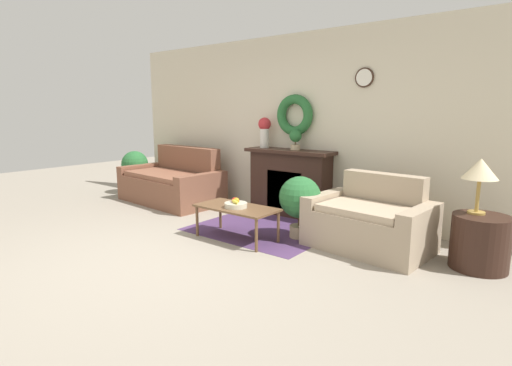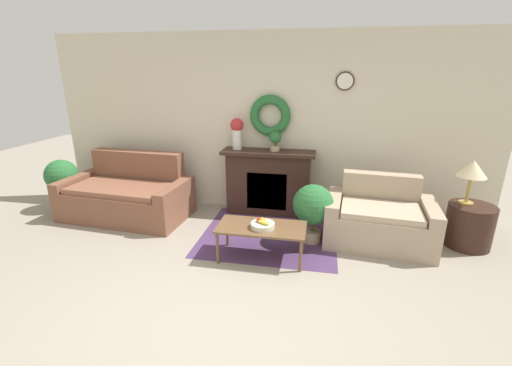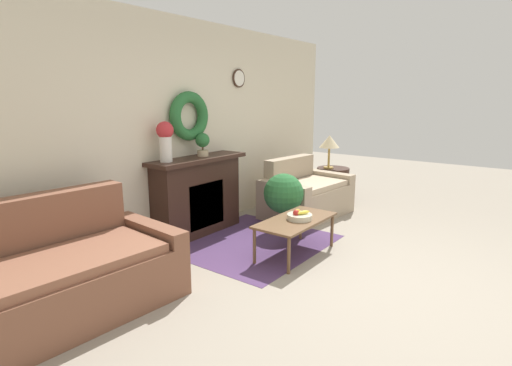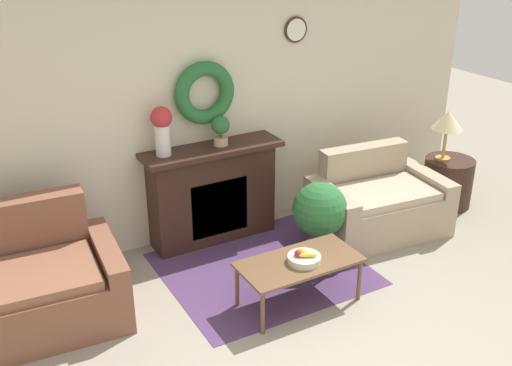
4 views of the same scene
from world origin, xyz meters
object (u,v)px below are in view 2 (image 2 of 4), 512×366
potted_plant_floor_by_couch (62,178)px  fruit_bowl (262,225)px  side_table_by_loveseat (469,226)px  loveseat_right (379,220)px  coffee_table (261,229)px  potted_plant_on_mantel (275,140)px  potted_plant_floor_by_loveseat (313,207)px  fireplace (268,182)px  couch_left (128,195)px  vase_on_mantel_left (237,131)px  table_lamp (473,170)px

potted_plant_floor_by_couch → fruit_bowl: bearing=-15.8°
fruit_bowl → side_table_by_loveseat: side_table_by_loveseat is taller
loveseat_right → fruit_bowl: loveseat_right is taller
loveseat_right → coffee_table: size_ratio=1.36×
coffee_table → side_table_by_loveseat: side_table_by_loveseat is taller
potted_plant_on_mantel → side_table_by_loveseat: bearing=-12.6°
side_table_by_loveseat → potted_plant_floor_by_loveseat: bearing=-172.5°
coffee_table → fireplace: bearing=95.6°
loveseat_right → potted_plant_floor_by_couch: size_ratio=1.72×
couch_left → side_table_by_loveseat: bearing=3.3°
vase_on_mantel_left → potted_plant_floor_by_loveseat: 1.67m
table_lamp → side_table_by_loveseat: bearing=-38.7°
fruit_bowl → side_table_by_loveseat: bearing=18.3°
vase_on_mantel_left → potted_plant_floor_by_loveseat: size_ratio=0.60×
coffee_table → potted_plant_floor_by_loveseat: (0.58, 0.54, 0.12)m
fruit_bowl → potted_plant_floor_by_loveseat: potted_plant_floor_by_loveseat is taller
side_table_by_loveseat → potted_plant_floor_by_loveseat: 1.99m
potted_plant_floor_by_loveseat → couch_left: bearing=173.1°
table_lamp → fruit_bowl: bearing=-160.1°
potted_plant_on_mantel → coffee_table: bearing=-88.4°
side_table_by_loveseat → table_lamp: size_ratio=0.98×
fireplace → fruit_bowl: size_ratio=5.02×
fruit_bowl → table_lamp: size_ratio=0.50×
loveseat_right → table_lamp: table_lamp is taller
loveseat_right → table_lamp: size_ratio=2.51×
coffee_table → vase_on_mantel_left: (-0.62, 1.39, 0.90)m
loveseat_right → coffee_table: loveseat_right is taller
couch_left → potted_plant_floor_by_couch: size_ratio=2.35×
side_table_by_loveseat → fireplace: bearing=167.6°
loveseat_right → table_lamp: 1.26m
loveseat_right → table_lamp: bearing=13.9°
loveseat_right → fireplace: bearing=161.7°
vase_on_mantel_left → table_lamp: bearing=-9.9°
couch_left → fireplace: bearing=17.9°
side_table_by_loveseat → vase_on_mantel_left: (-3.16, 0.60, 1.00)m
couch_left → fruit_bowl: 2.44m
fireplace → potted_plant_on_mantel: 0.68m
potted_plant_floor_by_couch → vase_on_mantel_left: bearing=9.5°
loveseat_right → table_lamp: (1.04, 0.15, 0.69)m
coffee_table → table_lamp: 2.69m
table_lamp → vase_on_mantel_left: vase_on_mantel_left is taller
fruit_bowl → potted_plant_floor_by_loveseat: bearing=45.8°
loveseat_right → fruit_bowl: 1.60m
loveseat_right → vase_on_mantel_left: (-2.05, 0.70, 0.97)m
couch_left → vase_on_mantel_left: 1.94m
fireplace → potted_plant_floor_by_couch: 3.28m
table_lamp → vase_on_mantel_left: (-3.09, 0.54, 0.29)m
fruit_bowl → side_table_by_loveseat: 2.66m
fireplace → fruit_bowl: 1.43m
table_lamp → potted_plant_floor_by_couch: (-5.86, 0.08, -0.48)m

